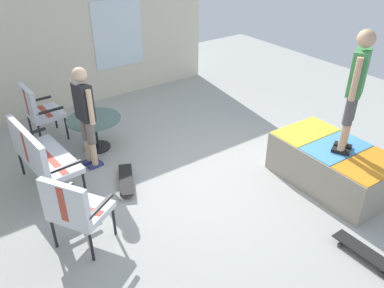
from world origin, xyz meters
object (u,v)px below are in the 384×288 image
(patio_table, at_px, (95,127))
(patio_bench, at_px, (39,153))
(person_skater, at_px, (356,84))
(skate_ramp, at_px, (334,164))
(skateboard_by_bench, at_px, (126,179))
(patio_chair_by_wall, at_px, (74,207))
(person_watching, at_px, (85,111))
(patio_chair_near_house, at_px, (38,108))
(skateboard_spare, at_px, (365,253))

(patio_table, bearing_deg, patio_bench, 120.69)
(patio_bench, bearing_deg, person_skater, -124.75)
(skate_ramp, distance_m, skateboard_by_bench, 3.10)
(person_skater, distance_m, skateboard_by_bench, 3.46)
(patio_bench, xyz_separation_m, patio_chair_by_wall, (-1.42, 0.03, -0.00))
(person_watching, distance_m, skateboard_by_bench, 1.19)
(skate_ramp, distance_m, person_watching, 3.80)
(patio_chair_near_house, bearing_deg, skateboard_spare, -156.50)
(patio_bench, height_order, patio_chair_near_house, same)
(skate_ramp, relative_size, patio_table, 2.10)
(skate_ramp, relative_size, person_skater, 1.12)
(patio_bench, height_order, skateboard_spare, patio_bench)
(patio_bench, distance_m, skateboard_by_bench, 1.29)
(patio_bench, xyz_separation_m, patio_chair_near_house, (1.50, -0.43, -0.00))
(skate_ramp, bearing_deg, patio_bench, 56.73)
(patio_bench, bearing_deg, skateboard_spare, -143.44)
(skateboard_by_bench, bearing_deg, patio_table, -3.83)
(person_skater, height_order, skateboard_spare, person_skater)
(person_skater, distance_m, skateboard_spare, 2.09)
(skate_ramp, bearing_deg, patio_chair_by_wall, 75.74)
(person_watching, height_order, skateboard_spare, person_watching)
(patio_chair_near_house, bearing_deg, skateboard_by_bench, -164.54)
(patio_chair_by_wall, bearing_deg, person_watching, -27.48)
(patio_chair_near_house, height_order, patio_chair_by_wall, same)
(patio_chair_by_wall, xyz_separation_m, patio_table, (2.07, -1.13, -0.21))
(patio_chair_near_house, distance_m, person_skater, 5.10)
(patio_bench, distance_m, patio_chair_by_wall, 1.42)
(person_watching, bearing_deg, skateboard_spare, -154.21)
(patio_bench, relative_size, skateboard_spare, 1.61)
(patio_bench, xyz_separation_m, person_watching, (0.20, -0.82, 0.34))
(patio_table, height_order, person_skater, person_skater)
(patio_chair_near_house, height_order, skateboard_spare, patio_chair_near_house)
(patio_chair_near_house, height_order, skateboard_by_bench, patio_chair_near_house)
(patio_bench, relative_size, person_skater, 0.76)
(patio_bench, bearing_deg, skate_ramp, -123.27)
(patio_bench, distance_m, skateboard_spare, 4.44)
(skate_ramp, height_order, skateboard_spare, skate_ramp)
(skate_ramp, height_order, person_watching, person_watching)
(patio_bench, bearing_deg, patio_chair_near_house, -16.06)
(skateboard_by_bench, bearing_deg, patio_bench, 59.72)
(skate_ramp, xyz_separation_m, patio_table, (2.99, 2.47, 0.09))
(skate_ramp, relative_size, patio_chair_by_wall, 1.85)
(patio_chair_near_house, xyz_separation_m, skateboard_spare, (-5.04, -2.19, -0.53))
(skate_ramp, distance_m, patio_chair_near_house, 4.96)
(person_skater, relative_size, skateboard_by_bench, 2.09)
(patio_bench, relative_size, patio_chair_near_house, 1.27)
(patio_chair_near_house, height_order, patio_table, patio_chair_near_house)
(skate_ramp, height_order, person_skater, person_skater)
(patio_bench, distance_m, person_skater, 4.39)
(skate_ramp, xyz_separation_m, skateboard_spare, (-1.20, 0.94, -0.23))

